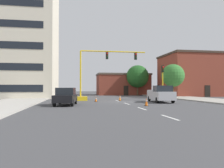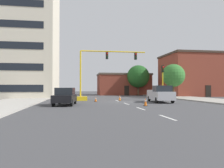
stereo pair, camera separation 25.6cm
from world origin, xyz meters
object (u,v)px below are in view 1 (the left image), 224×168
traffic_cone_roadside_b (96,99)px  tree_right_mid (173,76)px  traffic_signal_gantry (90,84)px  pickup_truck_silver (160,94)px  traffic_cone_roadside_a (120,98)px  tree_right_far (138,76)px  traffic_cone_roadside_c (146,102)px  sedan_black_near_left (66,96)px  traffic_light_pole_right (163,75)px

traffic_cone_roadside_b → tree_right_mid: bearing=29.1°
traffic_signal_gantry → pickup_truck_silver: bearing=-30.9°
pickup_truck_silver → traffic_cone_roadside_b: pickup_truck_silver is taller
pickup_truck_silver → traffic_cone_roadside_a: (-4.22, 3.71, -0.59)m
traffic_signal_gantry → tree_right_mid: 15.01m
tree_right_far → tree_right_mid: tree_right_far is taller
traffic_cone_roadside_a → traffic_cone_roadside_b: traffic_cone_roadside_a is taller
tree_right_mid → traffic_cone_roadside_c: size_ratio=7.55×
tree_right_mid → traffic_cone_roadside_a: bearing=-150.0°
traffic_cone_roadside_c → tree_right_far: bearing=75.7°
pickup_truck_silver → traffic_cone_roadside_c: size_ratio=7.35×
tree_right_mid → traffic_cone_roadside_c: bearing=-123.0°
sedan_black_near_left → traffic_cone_roadside_a: size_ratio=5.91×
sedan_black_near_left → traffic_cone_roadside_b: 5.93m
traffic_light_pole_right → traffic_cone_roadside_b: 10.06m
traffic_signal_gantry → sedan_black_near_left: 8.24m
traffic_signal_gantry → traffic_light_pole_right: size_ratio=2.07×
tree_right_far → traffic_cone_roadside_c: (-7.11, -27.98, -3.92)m
traffic_light_pole_right → sedan_black_near_left: bearing=-153.4°
tree_right_far → sedan_black_near_left: 29.94m
traffic_light_pole_right → traffic_cone_roadside_a: traffic_light_pole_right is taller
tree_right_mid → sedan_black_near_left: 21.27m
pickup_truck_silver → traffic_cone_roadside_c: 5.96m
traffic_light_pole_right → tree_right_far: bearing=84.3°
traffic_light_pole_right → traffic_cone_roadside_a: bearing=179.9°
tree_right_mid → pickup_truck_silver: (-6.05, -9.64, -2.80)m
traffic_signal_gantry → traffic_light_pole_right: bearing=-6.7°
tree_right_mid → traffic_cone_roadside_b: (-13.63, -7.57, -3.48)m
tree_right_far → pickup_truck_silver: size_ratio=1.23×
traffic_light_pole_right → tree_right_mid: (4.24, 5.95, 0.25)m
traffic_light_pole_right → traffic_cone_roadside_b: bearing=-170.2°
traffic_light_pole_right → traffic_cone_roadside_c: size_ratio=6.35×
tree_right_far → tree_right_mid: (2.31, -13.46, -0.52)m
traffic_cone_roadside_b → traffic_cone_roadside_a: bearing=26.0°
traffic_light_pole_right → pickup_truck_silver: (-1.81, -3.69, -2.55)m
traffic_cone_roadside_a → traffic_cone_roadside_c: size_ratio=1.04×
traffic_cone_roadside_b → traffic_cone_roadside_c: (4.21, -6.96, 0.08)m
sedan_black_near_left → traffic_cone_roadside_b: (3.43, 4.80, -0.59)m
tree_right_far → tree_right_mid: 13.66m
tree_right_far → pickup_truck_silver: (-3.75, -23.10, -3.32)m
traffic_light_pole_right → pickup_truck_silver: bearing=-116.1°
pickup_truck_silver → traffic_cone_roadside_b: (-7.57, 2.07, -0.68)m
traffic_cone_roadside_a → traffic_cone_roadside_b: size_ratio=1.31×
traffic_signal_gantry → traffic_light_pole_right: 10.05m
traffic_signal_gantry → tree_right_far: 21.85m
tree_right_far → pickup_truck_silver: tree_right_far is taller
sedan_black_near_left → traffic_cone_roadside_b: sedan_black_near_left is taller
traffic_signal_gantry → tree_right_far: tree_right_far is taller
tree_right_far → traffic_cone_roadside_a: (-7.97, -19.39, -3.91)m
pickup_truck_silver → traffic_cone_roadside_b: size_ratio=9.25×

